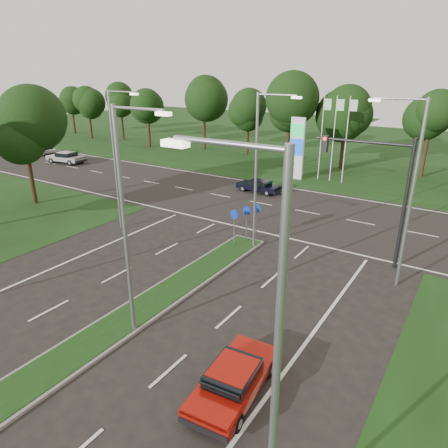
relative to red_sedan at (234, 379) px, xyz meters
The scene contains 18 objects.
verge_far 49.99m from the red_sedan, 96.90° to the left, with size 160.00×50.00×0.02m, color black.
cross_road 19.57m from the red_sedan, 107.87° to the left, with size 160.00×12.00×0.02m, color black.
median_kerb 6.18m from the red_sedan, 167.05° to the right, with size 2.00×26.00×0.12m, color slate.
streetlight_median_near 6.74m from the red_sedan, behind, with size 2.53×0.22×9.00m.
streetlight_median_far 12.56m from the red_sedan, 115.22° to the left, with size 2.53×0.22×9.00m.
streetlight_left_far 17.29m from the red_sedan, 148.92° to the left, with size 2.53×0.22×9.00m.
streetlight_right_far 11.86m from the red_sedan, 75.24° to the left, with size 2.53×0.22×9.00m.
streetlight_right_near 6.27m from the red_sedan, 50.39° to the right, with size 2.53×0.22×9.00m.
traffic_signal 13.31m from the red_sedan, 84.63° to the left, with size 5.10×0.42×7.00m.
median_signs 12.60m from the red_sedan, 118.57° to the left, with size 1.16×1.76×2.38m.
gas_pylon 29.46m from the red_sedan, 109.48° to the left, with size 5.80×1.26×8.00m.
tree_left_far 25.98m from the red_sedan, 160.31° to the left, with size 5.20×5.20×8.86m.
treeline_far 35.60m from the red_sedan, 99.69° to the left, with size 6.00×6.00×9.90m.
red_sedan is the anchor object (origin of this frame).
navy_sedan 24.01m from the red_sedan, 116.58° to the left, with size 3.95×1.74×1.07m.
far_car_a 40.51m from the red_sedan, 150.89° to the left, with size 4.75×2.54×1.30m.
far_car_b 47.53m from the red_sedan, 152.87° to the left, with size 4.28×2.79×1.14m.
far_car_c 55.04m from the red_sedan, 154.58° to the left, with size 4.11×2.15×1.13m.
Camera 1 is at (11.44, -3.48, 9.98)m, focal length 32.00 mm.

